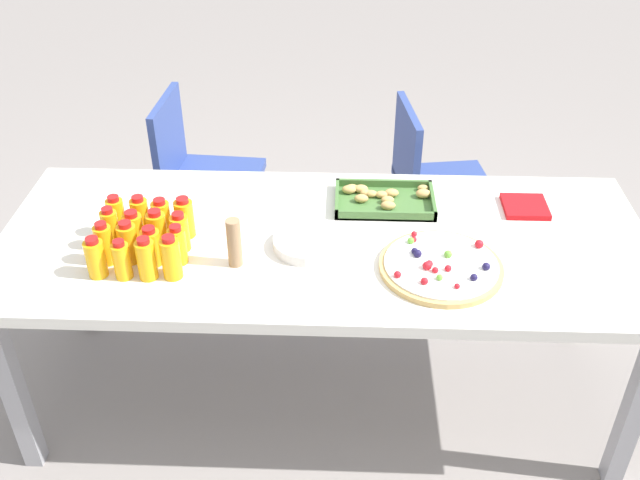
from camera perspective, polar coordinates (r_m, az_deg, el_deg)
name	(u,v)px	position (r m, az deg, el deg)	size (l,w,h in m)	color
ground_plane	(323,393)	(2.81, 0.27, -12.02)	(12.00, 12.00, 0.00)	gray
party_table	(324,253)	(2.38, 0.31, -1.08)	(2.13, 0.86, 0.72)	silver
chair_far_right	(431,179)	(3.14, 8.79, 4.81)	(0.45, 0.45, 0.83)	#33478C
chair_far_left	(198,170)	(3.22, -9.67, 5.47)	(0.43, 0.43, 0.83)	#33478C
juice_bottle_0	(96,258)	(2.24, -17.38, -1.38)	(0.06, 0.06, 0.13)	#F9AE14
juice_bottle_1	(122,260)	(2.22, -15.45, -1.56)	(0.05, 0.05, 0.13)	#F9AC14
juice_bottle_2	(146,259)	(2.19, -13.62, -1.49)	(0.06, 0.06, 0.14)	#F9AE14
juice_bottle_3	(171,258)	(2.18, -11.73, -1.41)	(0.06, 0.06, 0.15)	#F9AD14
juice_bottle_4	(104,244)	(2.29, -16.73, -0.32)	(0.05, 0.05, 0.14)	#FAAD14
juice_bottle_5	(128,243)	(2.28, -14.98, -0.22)	(0.06, 0.06, 0.14)	#FAAD14
juice_bottle_6	(151,247)	(2.25, -13.25, -0.53)	(0.06, 0.06, 0.13)	#F9AE14
juice_bottle_7	(178,245)	(2.24, -11.24, -0.42)	(0.06, 0.06, 0.13)	#FAAC14
juice_bottle_8	(111,230)	(2.35, -16.27, 0.80)	(0.05, 0.05, 0.15)	#FAAC14
juice_bottle_9	(134,231)	(2.33, -14.55, 0.66)	(0.06, 0.06, 0.14)	#FAAC14
juice_bottle_10	(157,231)	(2.31, -12.80, 0.72)	(0.06, 0.06, 0.14)	#FAAE14
juice_bottle_11	(180,232)	(2.30, -11.05, 0.59)	(0.06, 0.06, 0.13)	#FAAD14
juice_bottle_12	(117,217)	(2.41, -15.83, 1.76)	(0.06, 0.06, 0.15)	#F9AE14
juice_bottle_13	(141,217)	(2.39, -14.05, 1.82)	(0.06, 0.06, 0.14)	#F9AC14
juice_bottle_14	(162,218)	(2.38, -12.45, 1.69)	(0.06, 0.06, 0.13)	#FAAC14
juice_bottle_15	(185,218)	(2.36, -10.69, 1.77)	(0.06, 0.06, 0.14)	#FAAC14
fruit_pizza	(441,266)	(2.22, 9.56, -2.07)	(0.38, 0.38, 0.05)	tan
snack_tray	(383,199)	(2.52, 5.03, 3.26)	(0.34, 0.22, 0.04)	#477238
plate_stack	(307,243)	(2.29, -1.04, -0.23)	(0.22, 0.22, 0.03)	silver
napkin_stack	(525,207)	(2.58, 15.96, 2.57)	(0.15, 0.15, 0.02)	red
cardboard_tube	(234,243)	(2.19, -6.83, -0.21)	(0.04, 0.04, 0.16)	#9E7A56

